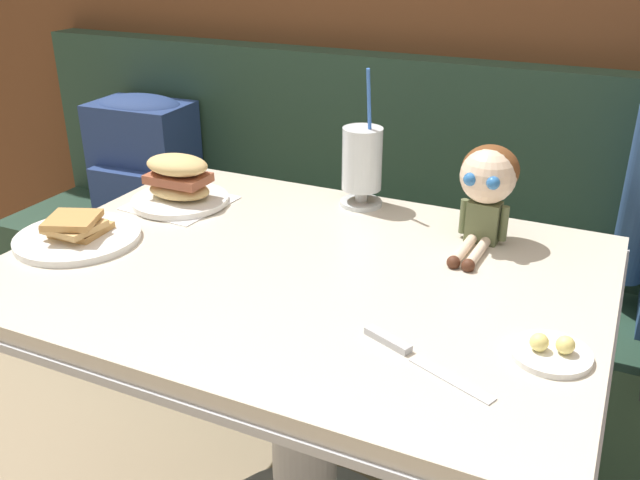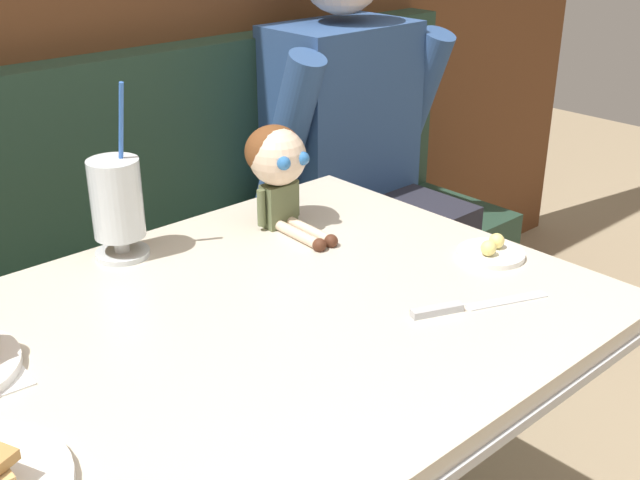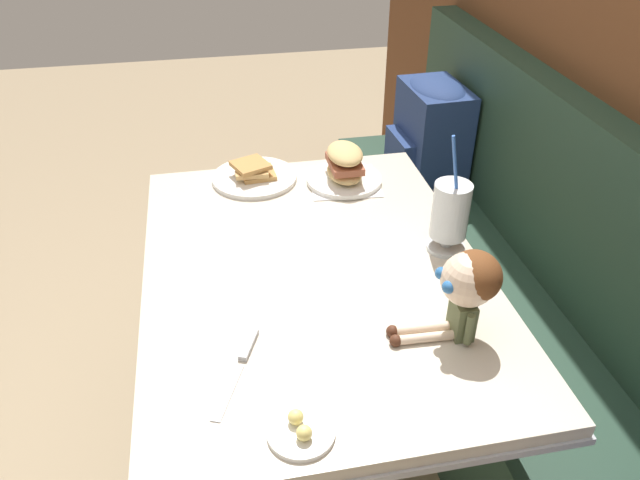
{
  "view_description": "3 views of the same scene",
  "coord_description": "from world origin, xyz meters",
  "px_view_note": "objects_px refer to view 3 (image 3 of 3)",
  "views": [
    {
      "loc": [
        0.52,
        -0.85,
        1.32
      ],
      "look_at": [
        0.03,
        0.19,
        0.79
      ],
      "focal_mm": 38.54,
      "sensor_mm": 36.0,
      "label": 1
    },
    {
      "loc": [
        -0.61,
        -0.66,
        1.34
      ],
      "look_at": [
        0.13,
        0.15,
        0.85
      ],
      "focal_mm": 43.99,
      "sensor_mm": 36.0,
      "label": 2
    },
    {
      "loc": [
        1.15,
        -0.03,
        1.62
      ],
      "look_at": [
        0.06,
        0.18,
        0.86
      ],
      "focal_mm": 34.46,
      "sensor_mm": 36.0,
      "label": 3
    }
  ],
  "objects_px": {
    "toast_plate": "(254,175)",
    "milkshake_glass": "(450,214)",
    "butter_knife": "(242,357)",
    "sandwich_plate": "(345,168)",
    "seated_doll": "(468,284)",
    "backpack": "(430,131)",
    "butter_saucer": "(301,430)"
  },
  "relations": [
    {
      "from": "butter_knife",
      "to": "toast_plate",
      "type": "bearing_deg",
      "value": 172.14
    },
    {
      "from": "butter_saucer",
      "to": "butter_knife",
      "type": "height_order",
      "value": "butter_saucer"
    },
    {
      "from": "milkshake_glass",
      "to": "backpack",
      "type": "height_order",
      "value": "milkshake_glass"
    },
    {
      "from": "seated_doll",
      "to": "butter_knife",
      "type": "bearing_deg",
      "value": -91.48
    },
    {
      "from": "toast_plate",
      "to": "backpack",
      "type": "bearing_deg",
      "value": 119.9
    },
    {
      "from": "sandwich_plate",
      "to": "milkshake_glass",
      "type": "bearing_deg",
      "value": 24.44
    },
    {
      "from": "sandwich_plate",
      "to": "butter_knife",
      "type": "height_order",
      "value": "sandwich_plate"
    },
    {
      "from": "milkshake_glass",
      "to": "sandwich_plate",
      "type": "relative_size",
      "value": 1.43
    },
    {
      "from": "toast_plate",
      "to": "seated_doll",
      "type": "bearing_deg",
      "value": 25.24
    },
    {
      "from": "toast_plate",
      "to": "butter_saucer",
      "type": "relative_size",
      "value": 2.08
    },
    {
      "from": "butter_knife",
      "to": "backpack",
      "type": "relative_size",
      "value": 0.55
    },
    {
      "from": "toast_plate",
      "to": "sandwich_plate",
      "type": "distance_m",
      "value": 0.27
    },
    {
      "from": "toast_plate",
      "to": "seated_doll",
      "type": "height_order",
      "value": "seated_doll"
    },
    {
      "from": "seated_doll",
      "to": "sandwich_plate",
      "type": "bearing_deg",
      "value": -172.31
    },
    {
      "from": "sandwich_plate",
      "to": "seated_doll",
      "type": "relative_size",
      "value": 1.0
    },
    {
      "from": "toast_plate",
      "to": "butter_knife",
      "type": "bearing_deg",
      "value": -7.86
    },
    {
      "from": "butter_saucer",
      "to": "toast_plate",
      "type": "bearing_deg",
      "value": 178.98
    },
    {
      "from": "seated_doll",
      "to": "backpack",
      "type": "distance_m",
      "value": 1.21
    },
    {
      "from": "backpack",
      "to": "butter_saucer",
      "type": "bearing_deg",
      "value": -28.27
    },
    {
      "from": "butter_knife",
      "to": "seated_doll",
      "type": "bearing_deg",
      "value": 88.52
    },
    {
      "from": "sandwich_plate",
      "to": "butter_saucer",
      "type": "bearing_deg",
      "value": -17.65
    },
    {
      "from": "butter_knife",
      "to": "backpack",
      "type": "xyz_separation_m",
      "value": [
        -1.13,
        0.8,
        -0.09
      ]
    },
    {
      "from": "seated_doll",
      "to": "milkshake_glass",
      "type": "bearing_deg",
      "value": 164.75
    },
    {
      "from": "milkshake_glass",
      "to": "butter_knife",
      "type": "height_order",
      "value": "milkshake_glass"
    },
    {
      "from": "sandwich_plate",
      "to": "butter_knife",
      "type": "bearing_deg",
      "value": -28.41
    },
    {
      "from": "toast_plate",
      "to": "butter_saucer",
      "type": "distance_m",
      "value": 0.93
    },
    {
      "from": "toast_plate",
      "to": "sandwich_plate",
      "type": "xyz_separation_m",
      "value": [
        0.07,
        0.26,
        0.03
      ]
    },
    {
      "from": "milkshake_glass",
      "to": "backpack",
      "type": "relative_size",
      "value": 0.78
    },
    {
      "from": "toast_plate",
      "to": "milkshake_glass",
      "type": "distance_m",
      "value": 0.62
    },
    {
      "from": "toast_plate",
      "to": "butter_knife",
      "type": "xyz_separation_m",
      "value": [
        0.73,
        -0.1,
        -0.01
      ]
    },
    {
      "from": "backpack",
      "to": "sandwich_plate",
      "type": "bearing_deg",
      "value": -43.31
    },
    {
      "from": "milkshake_glass",
      "to": "sandwich_plate",
      "type": "height_order",
      "value": "milkshake_glass"
    }
  ]
}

